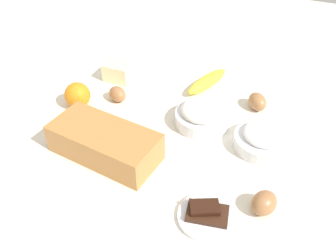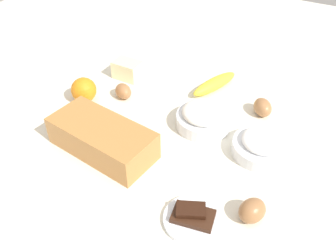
{
  "view_description": "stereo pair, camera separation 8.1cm",
  "coord_description": "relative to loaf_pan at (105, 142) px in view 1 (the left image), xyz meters",
  "views": [
    {
      "loc": [
        -0.3,
        0.72,
        0.66
      ],
      "look_at": [
        0.0,
        0.0,
        0.04
      ],
      "focal_mm": 38.79,
      "sensor_mm": 36.0,
      "label": 1
    },
    {
      "loc": [
        -0.37,
        0.68,
        0.66
      ],
      "look_at": [
        0.0,
        0.0,
        0.04
      ],
      "focal_mm": 38.79,
      "sensor_mm": 36.0,
      "label": 2
    }
  ],
  "objects": [
    {
      "name": "flour_bowl",
      "position": [
        -0.19,
        -0.22,
        -0.01
      ],
      "size": [
        0.15,
        0.15,
        0.07
      ],
      "color": "white",
      "rests_on": "ground_plane"
    },
    {
      "name": "banana",
      "position": [
        -0.14,
        -0.41,
        -0.02
      ],
      "size": [
        0.11,
        0.19,
        0.04
      ],
      "primitive_type": "ellipsoid",
      "rotation": [
        0.0,
        0.0,
        1.22
      ],
      "color": "yellow",
      "rests_on": "ground_plane"
    },
    {
      "name": "loaf_pan",
      "position": [
        0.0,
        0.0,
        0.0
      ],
      "size": [
        0.29,
        0.17,
        0.08
      ],
      "rotation": [
        0.0,
        0.0,
        -0.13
      ],
      "color": "#B77A3D",
      "rests_on": "ground_plane"
    },
    {
      "name": "sugar_bowl",
      "position": [
        -0.37,
        -0.19,
        -0.01
      ],
      "size": [
        0.15,
        0.15,
        0.06
      ],
      "color": "white",
      "rests_on": "ground_plane"
    },
    {
      "name": "egg_near_butter",
      "position": [
        0.09,
        -0.23,
        -0.02
      ],
      "size": [
        0.08,
        0.07,
        0.05
      ],
      "primitive_type": "ellipsoid",
      "rotation": [
        0.0,
        1.57,
        2.65
      ],
      "color": "#A16C41",
      "rests_on": "ground_plane"
    },
    {
      "name": "orange_fruit",
      "position": [
        0.19,
        -0.15,
        -0.0
      ],
      "size": [
        0.08,
        0.08,
        0.08
      ],
      "primitive_type": "sphere",
      "color": "orange",
      "rests_on": "ground_plane"
    },
    {
      "name": "egg_beside_bowl",
      "position": [
        -0.32,
        -0.35,
        -0.02
      ],
      "size": [
        0.08,
        0.08,
        0.05
      ],
      "primitive_type": "ellipsoid",
      "rotation": [
        0.0,
        1.57,
        2.23
      ],
      "color": "#A46E43",
      "rests_on": "ground_plane"
    },
    {
      "name": "butter_block",
      "position": [
        0.14,
        -0.33,
        -0.01
      ],
      "size": [
        0.09,
        0.07,
        0.06
      ],
      "primitive_type": "cube",
      "rotation": [
        0.0,
        0.0,
        -0.01
      ],
      "color": "#F4EDB2",
      "rests_on": "ground_plane"
    },
    {
      "name": "chocolate_plate",
      "position": [
        -0.3,
        0.09,
        -0.03
      ],
      "size": [
        0.13,
        0.13,
        0.03
      ],
      "color": "white",
      "rests_on": "ground_plane"
    },
    {
      "name": "egg_loose",
      "position": [
        -0.41,
        0.02,
        -0.02
      ],
      "size": [
        0.07,
        0.08,
        0.05
      ],
      "primitive_type": "ellipsoid",
      "rotation": [
        0.0,
        1.57,
        4.32
      ],
      "color": "#9C683F",
      "rests_on": "ground_plane"
    },
    {
      "name": "ground_plane",
      "position": [
        -0.11,
        -0.15,
        -0.05
      ],
      "size": [
        2.4,
        2.4,
        0.02
      ],
      "primitive_type": "cube",
      "color": "silver"
    }
  ]
}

